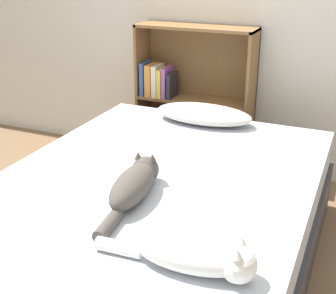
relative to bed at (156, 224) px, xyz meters
name	(u,v)px	position (x,y,z in m)	size (l,w,h in m)	color
ground_plane	(156,266)	(0.00, 0.00, -0.25)	(8.00, 8.00, 0.00)	brown
bed	(156,224)	(0.00, 0.00, 0.00)	(1.50, 2.03, 0.52)	#333338
pillow	(204,114)	(-0.05, 0.84, 0.32)	(0.62, 0.30, 0.11)	beige
cat_light	(197,257)	(0.43, -0.59, 0.32)	(0.58, 0.16, 0.15)	white
cat_dark	(134,184)	(0.00, -0.21, 0.33)	(0.19, 0.59, 0.15)	#47423D
bookshelf	(191,95)	(-0.31, 1.29, 0.29)	(0.84, 0.26, 1.05)	brown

